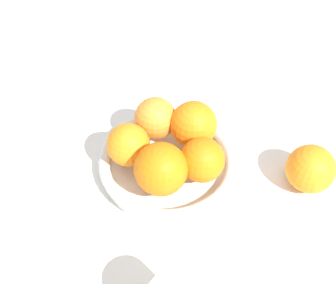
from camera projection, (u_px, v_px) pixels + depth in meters
name	position (u px, v px, depth m)	size (l,w,h in m)	color
ground_plane	(168.00, 169.00, 0.79)	(4.00, 4.00, 0.00)	silver
fruit_bowl	(168.00, 163.00, 0.78)	(0.23, 0.23, 0.03)	silver
orange_pile	(169.00, 144.00, 0.74)	(0.19, 0.18, 0.08)	orange
stray_orange	(311.00, 169.00, 0.74)	(0.08, 0.08, 0.08)	orange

